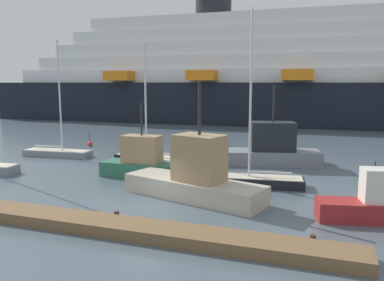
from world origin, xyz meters
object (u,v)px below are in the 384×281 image
sailboat_1 (151,159)px  cruise_ship (345,77)px  sailboat_2 (256,178)px  channel_buoy_1 (90,144)px  fishing_boat_1 (145,162)px  channel_buoy_2 (374,180)px  sailboat_3 (58,151)px  fishing_boat_2 (269,149)px  fishing_boat_3 (379,203)px  channel_buoy_0 (277,153)px  fishing_boat_0 (195,177)px

sailboat_1 → cruise_ship: cruise_ship is taller
sailboat_2 → channel_buoy_1: sailboat_2 is taller
fishing_boat_1 → sailboat_1: bearing=-72.2°
fishing_boat_1 → channel_buoy_1: 15.45m
sailboat_1 → channel_buoy_2: 16.28m
channel_buoy_1 → channel_buoy_2: channel_buoy_2 is taller
sailboat_3 → channel_buoy_2: (25.98, -1.65, -0.18)m
fishing_boat_2 → channel_buoy_2: 8.75m
sailboat_1 → fishing_boat_2: size_ratio=1.08×
sailboat_1 → cruise_ship: (15.43, 38.91, 7.06)m
fishing_boat_1 → cruise_ship: 45.38m
fishing_boat_3 → channel_buoy_1: fishing_boat_3 is taller
sailboat_2 → channel_buoy_0: 11.20m
fishing_boat_3 → sailboat_3: bearing=148.7°
fishing_boat_2 → channel_buoy_2: bearing=-46.0°
channel_buoy_1 → cruise_ship: cruise_ship is taller
fishing_boat_2 → channel_buoy_2: fishing_boat_2 is taller
sailboat_1 → sailboat_2: bearing=170.9°
fishing_boat_1 → fishing_boat_2: bearing=-136.2°
fishing_boat_1 → cruise_ship: bearing=-108.9°
fishing_boat_2 → channel_buoy_2: (7.44, -4.50, -0.95)m
sailboat_2 → fishing_boat_0: 4.86m
sailboat_1 → channel_buoy_0: sailboat_1 is taller
fishing_boat_1 → cruise_ship: (14.21, 42.60, 6.49)m
sailboat_1 → fishing_boat_0: 9.78m
sailboat_2 → fishing_boat_3: size_ratio=1.93×
sailboat_3 → fishing_boat_2: (18.54, 2.85, 0.77)m
fishing_boat_0 → channel_buoy_0: fishing_boat_0 is taller
sailboat_1 → sailboat_2: (9.06, -3.59, 0.01)m
channel_buoy_0 → fishing_boat_2: bearing=-93.0°
channel_buoy_1 → fishing_boat_1: bearing=-42.3°
sailboat_3 → fishing_boat_2: 18.77m
fishing_boat_0 → fishing_boat_3: fishing_boat_0 is taller
sailboat_3 → channel_buoy_1: sailboat_3 is taller
fishing_boat_1 → channel_buoy_0: fishing_boat_1 is taller
fishing_boat_2 → cruise_ship: (6.61, 35.21, 6.31)m
sailboat_2 → sailboat_3: bearing=-21.6°
fishing_boat_0 → cruise_ship: cruise_ship is taller
sailboat_2 → channel_buoy_2: 7.72m
cruise_ship → channel_buoy_0: bearing=-103.2°
sailboat_1 → sailboat_3: 9.76m
fishing_boat_2 → fishing_boat_3: size_ratio=1.55×
sailboat_1 → fishing_boat_0: bearing=142.4°
channel_buoy_2 → fishing_boat_3: bearing=-94.0°
channel_buoy_0 → fishing_boat_3: bearing=-66.9°
fishing_boat_2 → cruise_ship: size_ratio=0.07×
fishing_boat_1 → fishing_boat_3: 15.19m
sailboat_1 → sailboat_2: sailboat_2 is taller
channel_buoy_2 → cruise_ship: (-0.83, 39.70, 7.26)m
fishing_boat_3 → sailboat_2: bearing=133.8°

